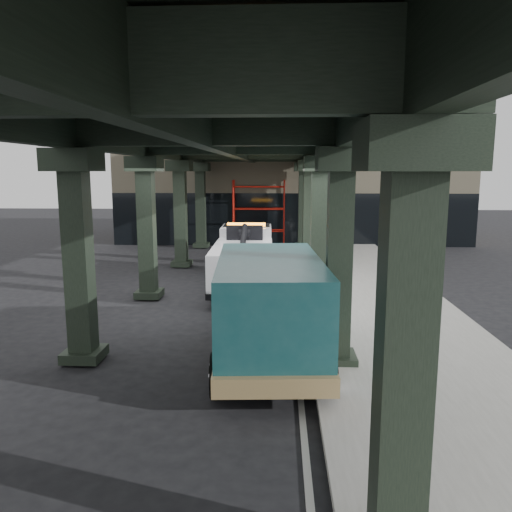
# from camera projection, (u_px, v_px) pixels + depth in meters

# --- Properties ---
(ground) EXTENTS (90.00, 90.00, 0.00)m
(ground) POSITION_uv_depth(u_px,v_px,m) (239.00, 316.00, 15.75)
(ground) COLOR black
(ground) RESTS_ON ground
(sidewalk) EXTENTS (5.00, 40.00, 0.15)m
(sidewalk) POSITION_uv_depth(u_px,v_px,m) (372.00, 299.00, 17.49)
(sidewalk) COLOR gray
(sidewalk) RESTS_ON ground
(lane_stripe) EXTENTS (0.12, 38.00, 0.01)m
(lane_stripe) POSITION_uv_depth(u_px,v_px,m) (292.00, 300.00, 17.63)
(lane_stripe) COLOR silver
(lane_stripe) RESTS_ON ground
(viaduct) EXTENTS (7.40, 32.00, 6.40)m
(viaduct) POSITION_uv_depth(u_px,v_px,m) (231.00, 142.00, 16.82)
(viaduct) COLOR black
(viaduct) RESTS_ON ground
(building) EXTENTS (22.00, 10.00, 8.00)m
(building) POSITION_uv_depth(u_px,v_px,m) (291.00, 179.00, 34.67)
(building) COLOR #C6B793
(building) RESTS_ON ground
(scaffolding) EXTENTS (3.08, 0.88, 4.00)m
(scaffolding) POSITION_uv_depth(u_px,v_px,m) (259.00, 212.00, 29.81)
(scaffolding) COLOR red
(scaffolding) RESTS_ON ground
(tow_truck) EXTENTS (2.42, 7.62, 2.48)m
(tow_truck) POSITION_uv_depth(u_px,v_px,m) (245.00, 256.00, 19.61)
(tow_truck) COLOR black
(tow_truck) RESTS_ON ground
(towed_van) EXTENTS (2.88, 6.43, 2.55)m
(towed_van) POSITION_uv_depth(u_px,v_px,m) (269.00, 305.00, 11.83)
(towed_van) COLOR #134145
(towed_van) RESTS_ON ground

